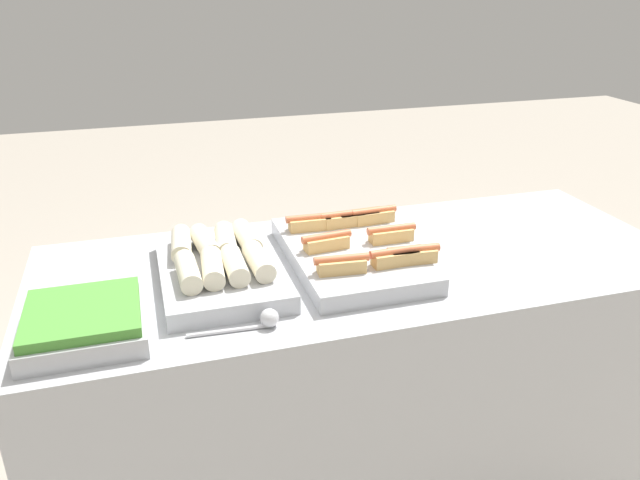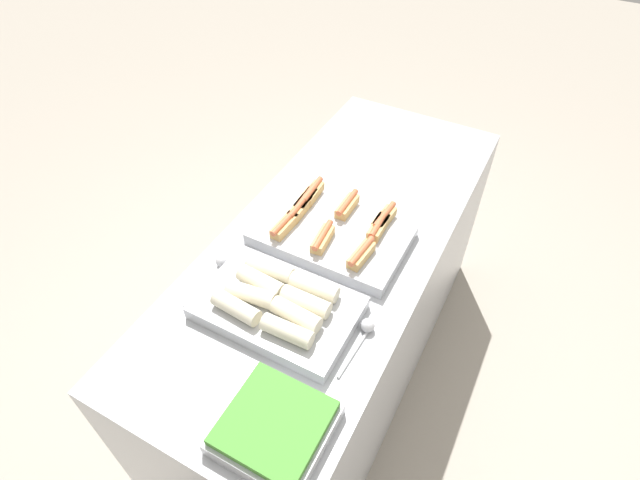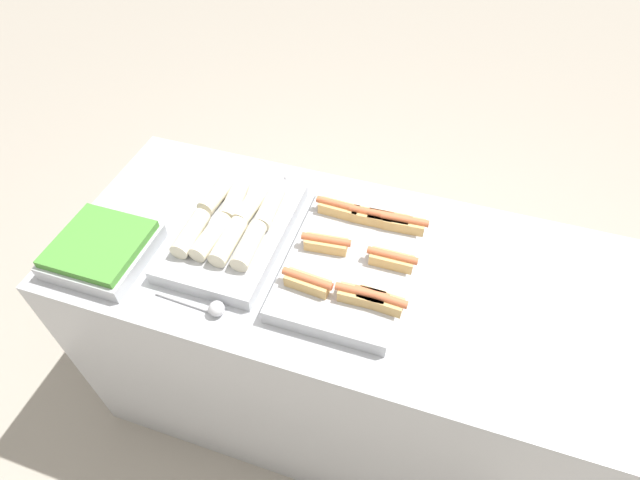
% 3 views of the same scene
% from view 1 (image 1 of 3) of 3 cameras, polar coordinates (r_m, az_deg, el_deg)
% --- Properties ---
extents(counter, '(1.87, 0.76, 0.92)m').
position_cam_1_polar(counter, '(2.05, 3.65, -13.51)').
color(counter, '#B7BABF').
rests_on(counter, ground_plane).
extents(tray_hotdogs, '(0.37, 0.54, 0.10)m').
position_cam_1_polar(tray_hotdogs, '(1.79, 3.01, -0.91)').
color(tray_hotdogs, '#B7BABF').
rests_on(tray_hotdogs, counter).
extents(tray_wraps, '(0.32, 0.49, 0.10)m').
position_cam_1_polar(tray_wraps, '(1.70, -9.14, -2.27)').
color(tray_wraps, '#B7BABF').
rests_on(tray_wraps, counter).
extents(tray_side_front, '(0.27, 0.27, 0.07)m').
position_cam_1_polar(tray_side_front, '(1.53, -20.77, -7.08)').
color(tray_side_front, '#B7BABF').
rests_on(tray_side_front, counter).
extents(serving_spoon_near, '(0.22, 0.04, 0.04)m').
position_cam_1_polar(serving_spoon_near, '(1.48, -5.29, -7.31)').
color(serving_spoon_near, silver).
rests_on(serving_spoon_near, counter).
extents(serving_spoon_far, '(0.23, 0.04, 0.04)m').
position_cam_1_polar(serving_spoon_far, '(1.97, -8.47, 0.75)').
color(serving_spoon_far, silver).
rests_on(serving_spoon_far, counter).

